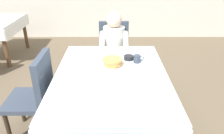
# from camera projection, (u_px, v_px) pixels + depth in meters

# --- Properties ---
(ground_plane) EXTENTS (14.00, 14.00, 0.00)m
(ground_plane) POSITION_uv_depth(u_px,v_px,m) (111.00, 131.00, 2.45)
(ground_plane) COLOR brown
(dining_table_main) EXTENTS (1.12, 1.52, 0.74)m
(dining_table_main) POSITION_uv_depth(u_px,v_px,m) (111.00, 82.00, 2.16)
(dining_table_main) COLOR silver
(dining_table_main) RESTS_ON ground
(chair_diner) EXTENTS (0.44, 0.45, 0.93)m
(chair_diner) POSITION_uv_depth(u_px,v_px,m) (114.00, 49.00, 3.26)
(chair_diner) COLOR #384251
(chair_diner) RESTS_ON ground
(diner_person) EXTENTS (0.40, 0.43, 1.12)m
(diner_person) POSITION_uv_depth(u_px,v_px,m) (114.00, 44.00, 3.06)
(diner_person) COLOR silver
(diner_person) RESTS_ON ground
(chair_left_side) EXTENTS (0.45, 0.44, 0.93)m
(chair_left_side) POSITION_uv_depth(u_px,v_px,m) (36.00, 92.00, 2.21)
(chair_left_side) COLOR #384251
(chair_left_side) RESTS_ON ground
(plate_breakfast) EXTENTS (0.28, 0.28, 0.02)m
(plate_breakfast) POSITION_uv_depth(u_px,v_px,m) (113.00, 66.00, 2.26)
(plate_breakfast) COLOR white
(plate_breakfast) RESTS_ON dining_table_main
(breakfast_stack) EXTENTS (0.21, 0.21, 0.09)m
(breakfast_stack) POSITION_uv_depth(u_px,v_px,m) (113.00, 62.00, 2.24)
(breakfast_stack) COLOR tan
(breakfast_stack) RESTS_ON plate_breakfast
(cup_coffee) EXTENTS (0.11, 0.08, 0.08)m
(cup_coffee) POSITION_uv_depth(u_px,v_px,m) (137.00, 59.00, 2.33)
(cup_coffee) COLOR #333D4C
(cup_coffee) RESTS_ON dining_table_main
(bowl_butter) EXTENTS (0.11, 0.11, 0.04)m
(bowl_butter) POSITION_uv_depth(u_px,v_px,m) (129.00, 58.00, 2.41)
(bowl_butter) COLOR black
(bowl_butter) RESTS_ON dining_table_main
(syrup_pitcher) EXTENTS (0.08, 0.08, 0.07)m
(syrup_pitcher) POSITION_uv_depth(u_px,v_px,m) (94.00, 55.00, 2.43)
(syrup_pitcher) COLOR silver
(syrup_pitcher) RESTS_ON dining_table_main
(fork_left_of_plate) EXTENTS (0.02, 0.18, 0.00)m
(fork_left_of_plate) POSITION_uv_depth(u_px,v_px,m) (95.00, 67.00, 2.25)
(fork_left_of_plate) COLOR silver
(fork_left_of_plate) RESTS_ON dining_table_main
(knife_right_of_plate) EXTENTS (0.02, 0.20, 0.00)m
(knife_right_of_plate) POSITION_uv_depth(u_px,v_px,m) (131.00, 67.00, 2.25)
(knife_right_of_plate) COLOR silver
(knife_right_of_plate) RESTS_ON dining_table_main
(spoon_near_edge) EXTENTS (0.15, 0.03, 0.00)m
(spoon_near_edge) POSITION_uv_depth(u_px,v_px,m) (114.00, 82.00, 1.97)
(spoon_near_edge) COLOR silver
(spoon_near_edge) RESTS_ON dining_table_main
(napkin_folded) EXTENTS (0.18, 0.13, 0.01)m
(napkin_folded) POSITION_uv_depth(u_px,v_px,m) (79.00, 75.00, 2.09)
(napkin_folded) COLOR white
(napkin_folded) RESTS_ON dining_table_main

